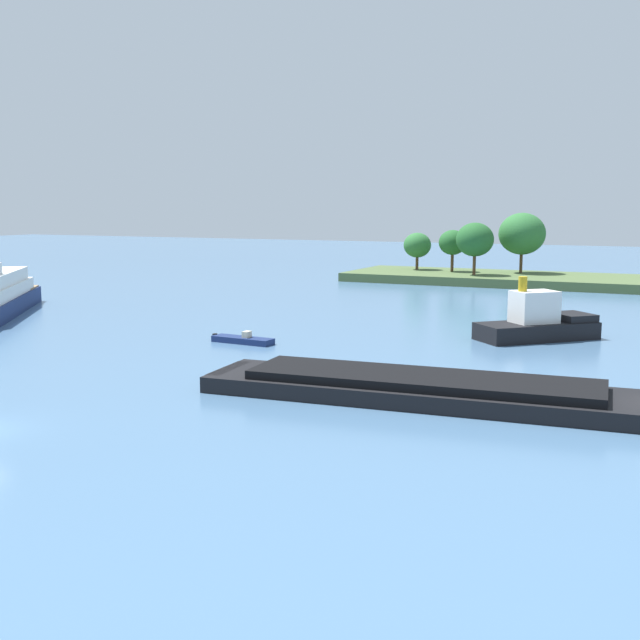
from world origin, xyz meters
TOP-DOWN VIEW (x-y plane):
  - small_motorboat at (19.87, 48.22)m, footprint 5.43×4.00m
  - tugboat at (20.00, 38.55)m, footprint 9.66×9.59m
  - cargo_barge at (20.08, 15.35)m, footprint 28.41×8.13m
  - fishing_skiff at (-0.96, 26.66)m, footprint 5.52×1.75m

SIDE VIEW (x-z plane):
  - small_motorboat at x=19.87m, z-range -0.23..0.72m
  - fishing_skiff at x=-0.96m, z-range -0.23..0.76m
  - cargo_barge at x=20.08m, z-range -1.92..3.62m
  - tugboat at x=20.00m, z-range -1.26..3.95m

